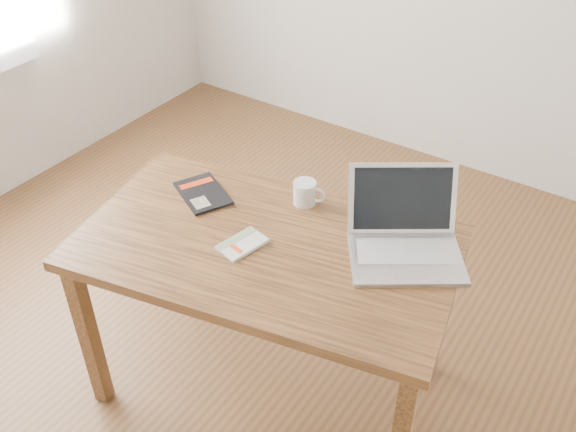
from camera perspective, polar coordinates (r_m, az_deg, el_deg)
The scene contains 6 objects.
room at distance 1.95m, azimuth -5.12°, elevation 13.06°, with size 4.04×4.04×2.70m.
desk at distance 2.25m, azimuth -1.91°, elevation -4.18°, with size 1.41×0.98×0.75m.
white_guidebook at distance 2.19m, azimuth -4.09°, elevation -2.51°, with size 0.13×0.18×0.01m.
black_guidebook at distance 2.44m, azimuth -7.59°, elevation 2.03°, with size 0.28×0.24×0.01m.
laptop at distance 2.17m, azimuth 10.34°, elevation -1.85°, with size 0.50×0.50×0.25m.
coffee_mug at distance 2.35m, azimuth 1.57°, elevation 2.10°, with size 0.12×0.08×0.09m.
Camera 1 is at (1.06, -1.38, 2.15)m, focal length 40.00 mm.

